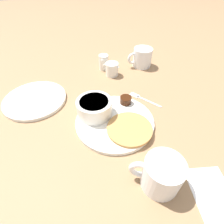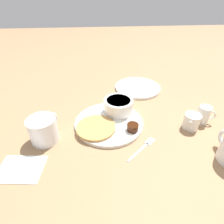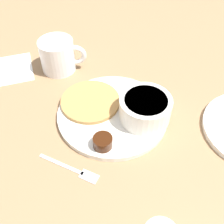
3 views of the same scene
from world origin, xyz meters
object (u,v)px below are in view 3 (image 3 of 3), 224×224
Objects in this scene: coffee_mug at (58,55)px; plate at (113,114)px; bowl at (145,108)px; fork at (75,170)px.

plate is at bearing -164.31° from coffee_mug.
bowl is 0.28m from coffee_mug.
coffee_mug is (0.21, 0.06, 0.04)m from plate.
coffee_mug is at bearing 24.80° from bowl.
bowl is at bearing -155.20° from coffee_mug.
coffee_mug is at bearing 15.69° from plate.
bowl is 1.04× the size of fork.
bowl is 0.20m from fork.
fork is at bearing 168.46° from coffee_mug.
plate is 0.16m from fork.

